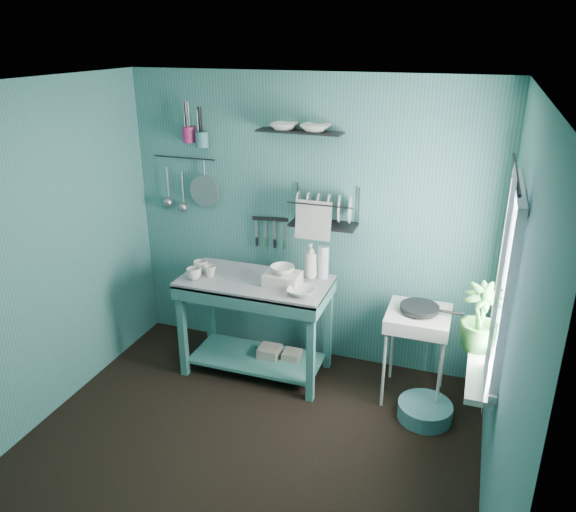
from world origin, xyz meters
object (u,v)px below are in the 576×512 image
(hotplate_stand, at_px, (415,355))
(dish_rack, at_px, (324,207))
(mug_mid, at_px, (210,271))
(colander, at_px, (205,191))
(wash_tub, at_px, (283,279))
(soap_bottle, at_px, (311,260))
(mug_left, at_px, (194,274))
(floor_basin, at_px, (425,411))
(utensil_cup_magenta, at_px, (189,135))
(water_bottle, at_px, (323,262))
(work_counter, at_px, (256,326))
(mug_right, at_px, (201,266))
(storage_tin_small, at_px, (292,361))
(frying_pan, at_px, (420,308))
(utensil_cup_teal, at_px, (202,139))
(storage_tin_large, at_px, (270,358))
(potted_plant, at_px, (480,318))

(hotplate_stand, xyz_separation_m, dish_rack, (-0.86, 0.27, 1.07))
(mug_mid, bearing_deg, hotplate_stand, 4.14)
(mug_mid, bearing_deg, colander, 118.56)
(wash_tub, distance_m, soap_bottle, 0.30)
(mug_left, distance_m, floor_basin, 2.14)
(hotplate_stand, bearing_deg, utensil_cup_magenta, 162.03)
(mug_mid, bearing_deg, water_bottle, 17.28)
(work_counter, height_order, mug_right, mug_right)
(colander, xyz_separation_m, storage_tin_small, (0.94, -0.34, -1.37))
(mug_mid, height_order, storage_tin_small, mug_mid)
(mug_right, height_order, frying_pan, mug_right)
(frying_pan, relative_size, utensil_cup_teal, 2.31)
(utensil_cup_teal, xyz_separation_m, storage_tin_large, (0.72, -0.34, -1.82))
(dish_rack, xyz_separation_m, storage_tin_small, (-0.18, -0.26, -1.35))
(mug_mid, distance_m, frying_pan, 1.73)
(work_counter, relative_size, utensil_cup_teal, 9.52)
(storage_tin_large, bearing_deg, soap_bottle, 25.11)
(storage_tin_large, height_order, floor_basin, storage_tin_large)
(floor_basin, bearing_deg, dish_rack, 151.70)
(dish_rack, distance_m, colander, 1.13)
(wash_tub, bearing_deg, storage_tin_small, 63.43)
(soap_bottle, relative_size, utensil_cup_teal, 2.30)
(water_bottle, height_order, colander, colander)
(hotplate_stand, height_order, floor_basin, hotplate_stand)
(work_counter, distance_m, hotplate_stand, 1.34)
(dish_rack, bearing_deg, mug_right, -165.50)
(hotplate_stand, xyz_separation_m, storage_tin_large, (-1.24, -0.01, -0.27))
(soap_bottle, bearing_deg, wash_tub, -127.69)
(mug_right, bearing_deg, mug_left, -82.87)
(soap_bottle, xyz_separation_m, utensil_cup_teal, (-1.04, 0.19, 0.90))
(wash_tub, height_order, floor_basin, wash_tub)
(work_counter, bearing_deg, water_bottle, 18.02)
(mug_left, bearing_deg, floor_basin, -1.09)
(frying_pan, bearing_deg, hotplate_stand, 0.00)
(wash_tub, distance_m, utensil_cup_teal, 1.39)
(utensil_cup_magenta, xyz_separation_m, storage_tin_small, (1.04, -0.31, -1.86))
(hotplate_stand, bearing_deg, frying_pan, 0.00)
(potted_plant, bearing_deg, mug_left, 172.45)
(mug_mid, xyz_separation_m, floor_basin, (1.85, -0.14, -0.86))
(work_counter, distance_m, floor_basin, 1.53)
(mug_mid, height_order, utensil_cup_magenta, utensil_cup_magenta)
(mug_right, height_order, wash_tub, wash_tub)
(frying_pan, bearing_deg, mug_mid, -175.86)
(dish_rack, bearing_deg, frying_pan, -22.02)
(wash_tub, bearing_deg, mug_mid, -176.37)
(wash_tub, xyz_separation_m, frying_pan, (1.09, 0.08, -0.12))
(wash_tub, height_order, frying_pan, wash_tub)
(work_counter, xyz_separation_m, utensil_cup_magenta, (-0.74, 0.39, 1.53))
(water_bottle, distance_m, floor_basin, 1.41)
(utensil_cup_teal, bearing_deg, utensil_cup_magenta, 180.00)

